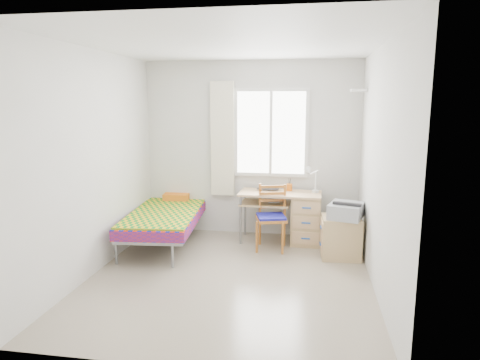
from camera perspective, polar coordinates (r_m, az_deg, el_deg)
name	(u,v)px	position (r m, az deg, el deg)	size (l,w,h in m)	color
floor	(230,277)	(5.07, -1.37, -12.84)	(3.50, 3.50, 0.00)	#BCAD93
ceiling	(229,44)	(4.70, -1.52, 17.71)	(3.50, 3.50, 0.00)	white
wall_back	(251,149)	(6.43, 1.47, 4.13)	(3.20, 3.20, 0.00)	silver
wall_left	(94,163)	(5.25, -18.88, 2.16)	(3.50, 3.50, 0.00)	silver
wall_right	(380,170)	(4.69, 18.14, 1.28)	(3.50, 3.50, 0.00)	silver
window	(271,133)	(6.35, 4.15, 6.29)	(1.10, 0.04, 1.30)	white
curtain	(222,139)	(6.42, -2.35, 5.45)	(0.35, 0.05, 1.70)	white
floating_shelf	(359,90)	(6.01, 15.53, 11.44)	(0.20, 0.32, 0.03)	white
bed	(168,214)	(6.24, -9.58, -4.52)	(1.08, 2.03, 0.85)	gray
desk	(301,216)	(6.20, 8.15, -4.73)	(1.18, 0.57, 0.72)	tan
chair	(272,213)	(5.88, 4.28, -4.41)	(0.47, 0.47, 0.89)	#AD6121
cabinet	(341,237)	(5.75, 13.26, -7.43)	(0.52, 0.46, 0.54)	tan
printer	(346,210)	(5.64, 13.96, -3.93)	(0.51, 0.55, 0.20)	#ABAFB3
laptop	(267,190)	(6.22, 3.67, -1.35)	(0.32, 0.21, 0.03)	black
pen_cup	(289,187)	(6.26, 6.60, -0.98)	(0.08, 0.08, 0.10)	orange
task_lamp	(311,177)	(6.04, 9.50, 0.46)	(0.22, 0.32, 0.40)	white
book	(269,201)	(6.20, 3.85, -2.78)	(0.16, 0.22, 0.02)	gray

